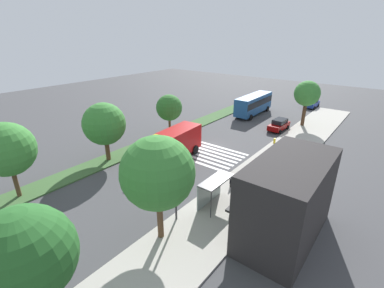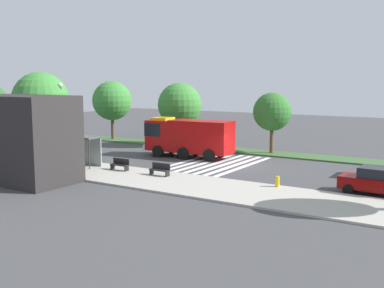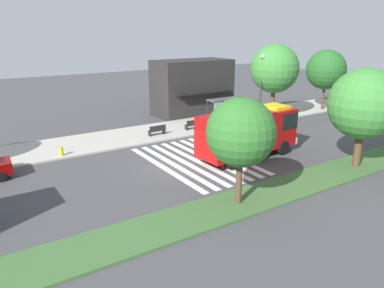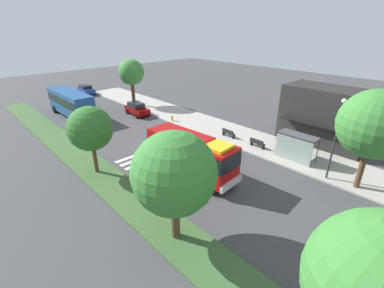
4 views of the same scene
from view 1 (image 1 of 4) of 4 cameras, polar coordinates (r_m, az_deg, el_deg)
ground_plane at (r=35.28m, az=3.67°, el=-0.79°), size 120.00×120.00×0.00m
sidewalk at (r=31.74m, az=16.48°, el=-4.35°), size 60.00×5.69×0.14m
median_strip at (r=39.41m, az=-4.96°, el=1.82°), size 60.00×3.00×0.14m
crosswalk at (r=33.96m, az=2.01°, el=-1.69°), size 5.85×10.20×0.01m
fire_truck at (r=31.14m, az=-4.24°, el=-0.04°), size 8.54×3.31×3.62m
parked_car_west at (r=59.50m, az=23.90°, el=7.85°), size 4.30×2.14×1.68m
parked_car_mid at (r=43.39m, az=17.82°, el=3.88°), size 4.37×2.20×1.73m
transit_bus at (r=50.60m, az=12.84°, el=8.36°), size 10.15×2.91×3.51m
bus_stop_shelter at (r=23.17m, az=4.40°, el=-8.75°), size 3.50×1.40×2.46m
bench_near_shelter at (r=26.83m, az=9.06°, el=-7.53°), size 1.60×0.50×0.90m
bench_west_of_shelter at (r=29.91m, az=12.71°, el=-4.52°), size 1.60×0.50×0.90m
street_lamp at (r=20.20m, az=-3.55°, el=-6.56°), size 0.36×0.36×6.73m
storefront_building at (r=20.44m, az=19.37°, el=-11.01°), size 8.62×5.11×6.04m
sidewalk_tree_far_west at (r=45.75m, az=23.02°, el=9.67°), size 3.86×3.86×7.01m
sidewalk_tree_west at (r=18.00m, az=-7.23°, el=-6.07°), size 5.01×5.01×7.70m
sidewalk_tree_center at (r=14.82m, az=-31.76°, el=-19.35°), size 4.55×4.55×6.91m
median_tree_far_west at (r=38.42m, az=-4.83°, el=7.59°), size 3.66×3.66×5.81m
median_tree_west at (r=31.64m, az=-17.97°, el=4.00°), size 4.74×4.74×6.71m
median_tree_center at (r=27.73m, az=-34.39°, el=-0.96°), size 4.64×4.64×6.89m
fire_hydrant at (r=37.78m, az=16.94°, el=0.65°), size 0.28×0.28×0.70m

